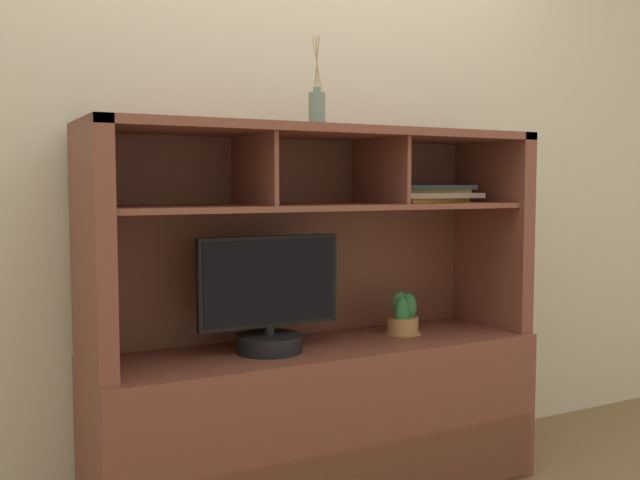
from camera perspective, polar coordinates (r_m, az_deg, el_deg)
back_wall at (r=2.90m, az=-2.61°, el=8.99°), size 6.00×0.02×2.80m
media_console at (r=2.75m, az=-0.07°, el=-11.20°), size 1.69×0.52×1.37m
tv_monitor at (r=2.56m, az=-4.02°, el=-5.11°), size 0.53×0.23×0.41m
potted_orchid at (r=2.90m, az=6.62°, el=-6.04°), size 0.14×0.14×0.17m
magazine_stack_left at (r=2.98m, az=8.45°, el=3.65°), size 0.42×0.26×0.07m
diffuser_bottle at (r=2.68m, az=-0.24°, el=10.30°), size 0.06×0.06×0.33m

